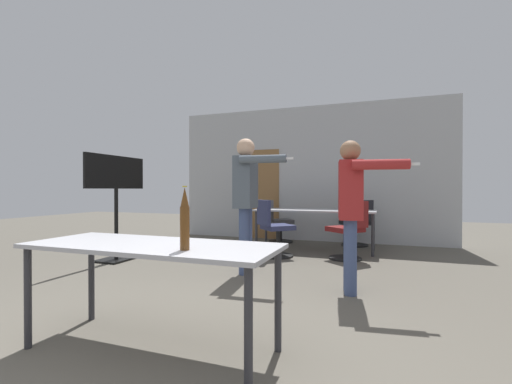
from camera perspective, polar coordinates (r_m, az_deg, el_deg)
name	(u,v)px	position (r m, az deg, el deg)	size (l,w,h in m)	color
back_wall	(307,174)	(7.70, 8.43, 2.98)	(5.99, 0.12, 2.97)	#B2B5B7
conference_table_near	(152,254)	(2.57, -16.99, -9.89)	(1.81, 0.69, 0.75)	#A8A8AD
conference_table_far	(314,213)	(6.49, 9.66, -3.50)	(2.21, 0.71, 0.75)	#A8A8AD
tv_screen	(116,193)	(5.89, -22.29, -0.15)	(0.44, 1.26, 1.67)	black
person_far_watching	(247,191)	(4.62, -1.55, 0.14)	(0.85, 0.63, 1.82)	#3D4C75
person_center_tall	(352,201)	(3.89, 15.63, -1.48)	(0.83, 0.64, 1.67)	#3D4C75
office_chair_mid_tucked	(357,225)	(7.12, 16.55, -5.24)	(0.68, 0.69, 0.92)	black
office_chair_far_left	(274,230)	(5.77, 2.96, -6.30)	(0.69, 0.68, 0.96)	black
office_chair_far_right	(348,232)	(5.71, 15.15, -6.46)	(0.69, 0.68, 0.95)	black
office_chair_side_rolled	(277,223)	(7.34, 3.57, -5.14)	(0.68, 0.66, 0.91)	black
beer_bottle	(185,220)	(2.21, -11.79, -4.56)	(0.06, 0.06, 0.41)	#563314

